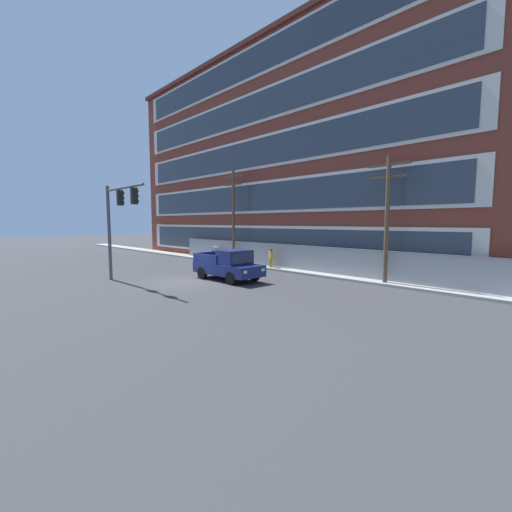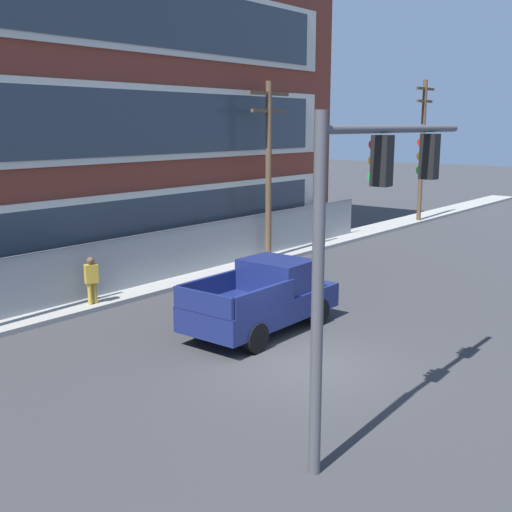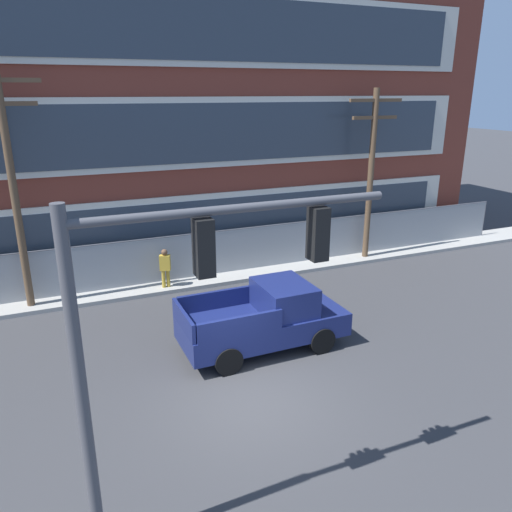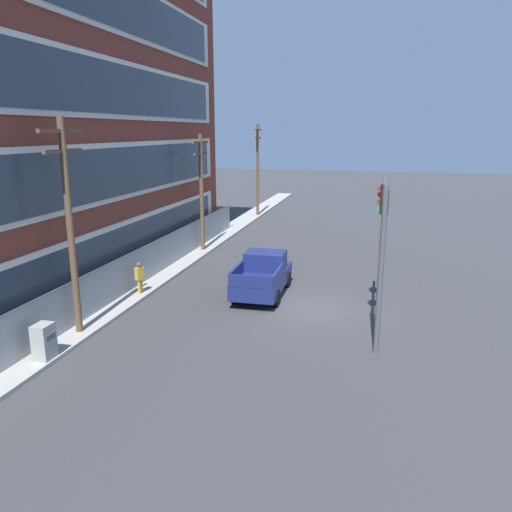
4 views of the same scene
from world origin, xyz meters
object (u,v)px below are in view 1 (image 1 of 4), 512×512
at_px(pickup_truck_navy, 229,266).
at_px(utility_pole_near_corner, 233,212).
at_px(pedestrian_near_cabinet, 271,257).
at_px(traffic_signal_mast, 118,213).
at_px(electrical_cabinet, 215,254).
at_px(utility_pole_midblock, 387,214).

height_order(pickup_truck_navy, utility_pole_near_corner, utility_pole_near_corner).
distance_m(pickup_truck_navy, pedestrian_near_cabinet, 5.88).
xyz_separation_m(traffic_signal_mast, electrical_cabinet, (-5.00, 10.97, -3.55)).
relative_size(pickup_truck_navy, pedestrian_near_cabinet, 2.95).
xyz_separation_m(pickup_truck_navy, utility_pole_midblock, (7.58, 5.79, 3.28)).
distance_m(utility_pole_midblock, pedestrian_near_cabinet, 9.86).
distance_m(traffic_signal_mast, electrical_cabinet, 12.56).
height_order(traffic_signal_mast, utility_pole_midblock, utility_pole_midblock).
distance_m(utility_pole_near_corner, utility_pole_midblock, 14.15).
bearing_deg(utility_pole_near_corner, pickup_truck_navy, -41.45).
relative_size(utility_pole_midblock, electrical_cabinet, 5.37).
xyz_separation_m(utility_pole_midblock, pedestrian_near_cabinet, (-9.31, -0.17, -3.24)).
xyz_separation_m(utility_pole_near_corner, electrical_cabinet, (-2.41, -0.25, -3.88)).
bearing_deg(electrical_cabinet, traffic_signal_mast, -65.50).
bearing_deg(pedestrian_near_cabinet, traffic_signal_mast, -101.50).
relative_size(traffic_signal_mast, electrical_cabinet, 4.29).
relative_size(utility_pole_midblock, pedestrian_near_cabinet, 4.45).
xyz_separation_m(utility_pole_near_corner, utility_pole_midblock, (14.14, -0.01, -0.36)).
bearing_deg(utility_pole_midblock, pickup_truck_navy, -142.64).
xyz_separation_m(electrical_cabinet, pedestrian_near_cabinet, (7.24, 0.07, 0.27)).
height_order(pickup_truck_navy, utility_pole_midblock, utility_pole_midblock).
relative_size(electrical_cabinet, pedestrian_near_cabinet, 0.83).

